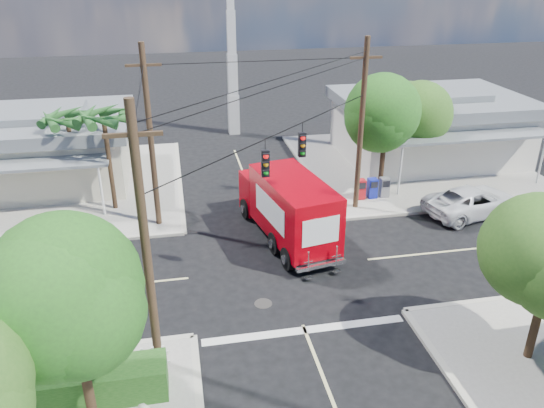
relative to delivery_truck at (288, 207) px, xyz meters
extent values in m
plane|color=black|center=(-0.87, -2.64, -1.67)|extent=(120.00, 120.00, 0.00)
cube|color=gray|center=(10.13, 8.36, -1.60)|extent=(14.00, 14.00, 0.14)
cube|color=#B5AFA0|center=(3.13, 8.36, -1.60)|extent=(0.25, 14.00, 0.14)
cube|color=#B5AFA0|center=(10.13, 1.36, -1.60)|extent=(14.00, 0.25, 0.14)
cube|color=gray|center=(-11.87, 8.36, -1.60)|extent=(14.00, 14.00, 0.14)
cube|color=#B5AFA0|center=(-4.87, 8.36, -1.60)|extent=(0.25, 14.00, 0.14)
cube|color=#B5AFA0|center=(-11.87, 1.36, -1.60)|extent=(14.00, 0.25, 0.14)
cube|color=beige|center=(-0.87, 7.36, -1.67)|extent=(0.12, 12.00, 0.01)
cube|color=beige|center=(9.13, -2.64, -1.67)|extent=(12.00, 0.12, 0.01)
cube|color=beige|center=(-10.87, -2.64, -1.67)|extent=(12.00, 0.12, 0.01)
cube|color=silver|center=(-0.87, -6.94, -1.67)|extent=(7.50, 0.40, 0.01)
cube|color=silver|center=(11.63, 9.36, 0.17)|extent=(11.00, 8.00, 3.40)
cube|color=slate|center=(11.63, 9.36, 2.22)|extent=(11.80, 8.80, 0.70)
cube|color=slate|center=(11.63, 9.36, 2.72)|extent=(6.05, 4.40, 0.50)
cube|color=slate|center=(11.63, 4.46, 1.37)|extent=(9.90, 1.80, 0.15)
cylinder|color=silver|center=(7.23, 3.66, -0.08)|extent=(0.12, 0.12, 2.90)
cylinder|color=silver|center=(16.03, 3.66, -0.08)|extent=(0.12, 0.12, 2.90)
cube|color=beige|center=(-12.87, 9.86, 0.07)|extent=(10.00, 8.00, 3.20)
cube|color=slate|center=(-12.87, 9.86, 2.02)|extent=(10.80, 8.80, 0.70)
cube|color=slate|center=(-12.87, 9.86, 2.52)|extent=(5.50, 4.40, 0.50)
cube|color=slate|center=(-12.87, 4.96, 1.17)|extent=(9.00, 1.80, 0.15)
cylinder|color=silver|center=(-8.87, 4.16, -0.18)|extent=(0.12, 0.12, 2.70)
cube|color=silver|center=(-0.37, 17.36, -0.17)|extent=(0.80, 0.80, 3.00)
cube|color=silver|center=(-0.37, 17.36, 2.83)|extent=(0.70, 0.70, 3.00)
cube|color=silver|center=(-0.37, 17.36, 5.83)|extent=(0.60, 0.60, 3.00)
cylinder|color=#422D1C|center=(-7.87, -10.14, 0.33)|extent=(0.28, 0.28, 3.71)
sphere|color=#25531C|center=(-7.87, -10.14, 2.65)|extent=(3.71, 3.71, 3.71)
sphere|color=#25531C|center=(-8.27, -9.94, 2.88)|extent=(3.02, 3.02, 3.02)
sphere|color=#25531C|center=(-7.52, -10.44, 2.53)|extent=(3.25, 3.25, 3.25)
cylinder|color=#422D1C|center=(6.33, 4.16, 0.52)|extent=(0.28, 0.28, 4.10)
sphere|color=#25531C|center=(6.33, 4.16, 3.08)|extent=(4.10, 4.10, 4.10)
sphere|color=#25531C|center=(5.93, 4.36, 3.33)|extent=(3.33, 3.33, 3.33)
sphere|color=#25531C|center=(6.68, 3.86, 2.95)|extent=(3.58, 3.58, 3.58)
cylinder|color=#422D1C|center=(8.93, 6.36, 0.26)|extent=(0.28, 0.28, 3.58)
sphere|color=#315F1C|center=(8.93, 6.36, 2.50)|extent=(3.58, 3.58, 3.58)
sphere|color=#315F1C|center=(8.53, 6.56, 2.73)|extent=(2.91, 2.91, 2.91)
sphere|color=#315F1C|center=(9.28, 6.06, 2.39)|extent=(3.14, 3.14, 3.14)
cylinder|color=#422D1C|center=(6.13, -9.84, 0.20)|extent=(0.28, 0.28, 3.46)
sphere|color=#315F1C|center=(5.73, -9.64, 2.57)|extent=(2.81, 2.81, 2.81)
cylinder|color=#422D1C|center=(-8.37, 4.86, 0.97)|extent=(0.24, 0.24, 5.00)
cone|color=#265C24|center=(-7.47, 4.86, 3.57)|extent=(0.50, 2.06, 0.98)
cone|color=#265C24|center=(-7.81, 5.57, 3.57)|extent=(1.92, 1.68, 0.98)
cone|color=#265C24|center=(-8.57, 5.74, 3.57)|extent=(2.12, 0.95, 0.98)
cone|color=#265C24|center=(-9.18, 5.25, 3.57)|extent=(1.34, 2.07, 0.98)
cone|color=#265C24|center=(-9.18, 4.47, 3.57)|extent=(1.34, 2.07, 0.98)
cone|color=#265C24|center=(-8.57, 3.98, 3.57)|extent=(2.12, 0.95, 0.98)
cone|color=#265C24|center=(-7.81, 4.16, 3.57)|extent=(1.92, 1.68, 0.98)
cylinder|color=#422D1C|center=(-10.37, 6.36, 0.77)|extent=(0.24, 0.24, 4.60)
cone|color=#265C24|center=(-9.47, 6.36, 3.17)|extent=(0.50, 2.06, 0.98)
cone|color=#265C24|center=(-9.81, 7.07, 3.17)|extent=(1.92, 1.68, 0.98)
cone|color=#265C24|center=(-10.57, 7.24, 3.17)|extent=(2.12, 0.95, 0.98)
cone|color=#265C24|center=(-11.18, 6.75, 3.17)|extent=(1.34, 2.07, 0.98)
cone|color=#265C24|center=(-11.18, 5.97, 3.17)|extent=(1.34, 2.07, 0.98)
cone|color=#265C24|center=(-10.57, 5.48, 3.17)|extent=(2.12, 0.95, 0.98)
cone|color=#265C24|center=(-9.81, 5.66, 3.17)|extent=(1.92, 1.68, 0.98)
cylinder|color=#473321|center=(-6.07, -7.84, 2.83)|extent=(0.28, 0.28, 9.00)
cube|color=#473321|center=(-6.07, -7.84, 6.33)|extent=(1.60, 0.12, 0.12)
cylinder|color=#473321|center=(4.33, 2.56, 2.83)|extent=(0.28, 0.28, 9.00)
cube|color=#473321|center=(4.33, 2.56, 6.33)|extent=(1.60, 0.12, 0.12)
cylinder|color=#473321|center=(-6.07, 2.56, 2.83)|extent=(0.28, 0.28, 9.00)
cube|color=#473321|center=(-6.07, 2.56, 6.33)|extent=(1.60, 0.12, 0.12)
cylinder|color=black|center=(-0.87, -2.64, 4.53)|extent=(10.43, 10.43, 0.04)
cube|color=black|center=(-1.67, -3.44, 3.58)|extent=(0.30, 0.24, 1.05)
sphere|color=red|center=(-1.67, -3.58, 3.91)|extent=(0.20, 0.20, 0.20)
cube|color=black|center=(0.23, -1.54, 3.58)|extent=(0.30, 0.24, 1.05)
sphere|color=red|center=(0.23, -1.68, 3.91)|extent=(0.20, 0.20, 0.20)
cube|color=silver|center=(-8.67, -8.24, -1.18)|extent=(5.94, 0.05, 0.08)
cube|color=silver|center=(-8.67, -8.24, -0.78)|extent=(5.94, 0.05, 0.08)
cube|color=silver|center=(-5.87, -8.24, -1.03)|extent=(0.09, 0.06, 1.00)
cube|color=#174313|center=(-8.87, -9.04, -0.98)|extent=(6.20, 1.20, 1.10)
cube|color=#AE1219|center=(4.93, 3.56, -0.98)|extent=(0.50, 0.50, 1.10)
cube|color=#14209F|center=(5.63, 3.56, -0.98)|extent=(0.50, 0.50, 1.10)
cube|color=slate|center=(6.33, 3.56, -0.98)|extent=(0.50, 0.50, 1.10)
cube|color=black|center=(-0.03, 0.15, -1.15)|extent=(3.53, 7.61, 0.23)
cube|color=#AE000B|center=(-0.58, 2.96, -0.40)|extent=(2.52, 2.00, 2.07)
cube|color=black|center=(-0.71, 3.60, -0.03)|extent=(1.98, 0.61, 0.89)
cube|color=silver|center=(-0.74, 3.79, -1.06)|extent=(2.14, 0.53, 0.33)
cube|color=#AE000B|center=(0.13, -0.68, 0.26)|extent=(3.35, 5.80, 2.72)
cube|color=white|center=(1.30, -0.45, 0.40)|extent=(0.67, 3.32, 1.22)
cube|color=white|center=(-1.04, -0.91, 0.40)|extent=(0.67, 3.32, 1.22)
cube|color=white|center=(0.66, -3.38, 0.40)|extent=(1.66, 0.34, 1.22)
cube|color=silver|center=(0.68, -3.50, -1.15)|extent=(2.26, 0.66, 0.17)
cube|color=silver|center=(0.06, -3.74, -0.78)|extent=(0.43, 0.14, 0.94)
cube|color=silver|center=(1.35, -3.49, -0.78)|extent=(0.43, 0.14, 0.94)
cylinder|color=black|center=(-1.61, 2.61, -1.15)|extent=(0.49, 1.07, 1.03)
cylinder|color=black|center=(0.51, 3.03, -1.15)|extent=(0.49, 1.07, 1.03)
cylinder|color=black|center=(-0.57, -2.74, -1.15)|extent=(0.49, 1.07, 1.03)
cylinder|color=black|center=(1.55, -2.32, -1.15)|extent=(0.49, 1.07, 1.03)
imported|color=silver|center=(10.15, 0.79, -0.92)|extent=(5.79, 3.61, 1.49)
camera|label=1|loc=(-4.99, -21.98, 10.63)|focal=35.00mm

